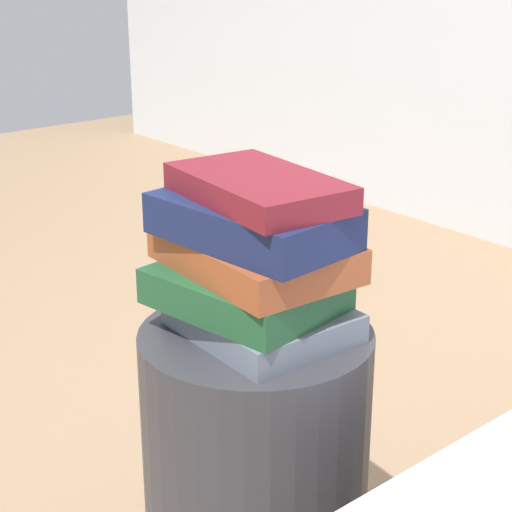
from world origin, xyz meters
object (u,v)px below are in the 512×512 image
object	(u,v)px
book_forest	(245,289)
book_navy	(252,221)
book_slate	(262,319)
side_table	(256,482)
book_rust	(255,253)
book_maroon	(256,188)

from	to	relation	value
book_forest	book_navy	world-z (taller)	book_navy
book_slate	book_forest	size ratio (longest dim) A/B	0.95
side_table	book_slate	size ratio (longest dim) A/B	2.17
book_slate	book_rust	size ratio (longest dim) A/B	0.85
side_table	book_navy	world-z (taller)	book_navy
side_table	book_rust	size ratio (longest dim) A/B	1.85
book_forest	side_table	bearing A→B (deg)	33.89
book_navy	book_maroon	xyz separation A→B (m)	(0.00, 0.00, 0.05)
book_slate	book_navy	distance (m)	0.16
book_slate	book_maroon	xyz separation A→B (m)	(-0.00, -0.01, 0.21)
book_forest	book_navy	bearing A→B (deg)	4.18
book_forest	book_navy	xyz separation A→B (m)	(0.01, 0.00, 0.11)
side_table	book_slate	bearing A→B (deg)	50.47
book_slate	book_navy	size ratio (longest dim) A/B	0.86
book_maroon	book_forest	bearing A→B (deg)	-153.33
book_rust	book_maroon	xyz separation A→B (m)	(0.02, -0.01, 0.11)
book_forest	book_rust	size ratio (longest dim) A/B	0.90
book_navy	book_maroon	bearing A→B (deg)	31.64
book_forest	book_maroon	bearing A→B (deg)	12.14
book_slate	book_rust	world-z (taller)	book_rust
book_slate	book_forest	distance (m)	0.06
book_rust	book_navy	distance (m)	0.06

